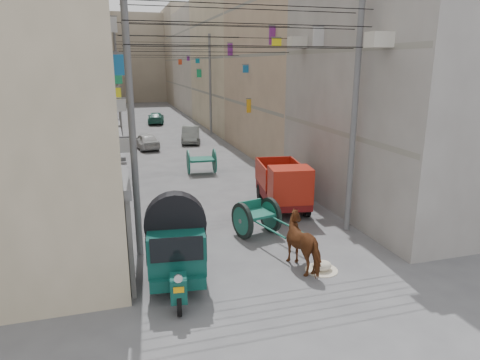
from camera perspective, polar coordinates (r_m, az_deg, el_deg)
name	(u,v)px	position (r m, az deg, el deg)	size (l,w,h in m)	color
ground	(340,353)	(9.64, 13.16, -21.54)	(140.00, 140.00, 0.00)	#4E4E51
building_row_left	(61,55)	(40.93, -22.72, 15.15)	(8.00, 62.00, 14.00)	#C8B597
building_row_right	(241,56)	(42.50, 0.12, 16.24)	(8.00, 62.00, 14.00)	#9D9893
end_cap_building	(136,59)	(72.73, -13.68, 15.44)	(22.00, 10.00, 13.00)	gray
shutters_left	(123,174)	(17.50, -15.39, 0.74)	(0.18, 14.40, 2.88)	#4A4A4F
signboards	(178,100)	(28.65, -8.33, 10.51)	(8.22, 40.52, 5.67)	#0D7793
ac_units	(337,13)	(16.33, 12.81, 20.95)	(0.70, 6.55, 3.35)	beige
utility_poles	(190,96)	(24.02, -6.71, 11.05)	(7.40, 22.20, 8.00)	#5F5F61
overhead_cables	(197,41)	(21.43, -5.69, 17.99)	(7.40, 22.52, 1.12)	black
auto_rickshaw	(176,245)	(11.36, -8.49, -8.59)	(1.81, 2.85, 1.96)	black
tonga_cart	(257,217)	(14.68, 2.24, -4.97)	(1.68, 2.90, 1.23)	black
mini_truck	(285,188)	(16.99, 5.98, -1.11)	(2.07, 3.73, 1.99)	black
second_cart	(201,161)	(22.99, -5.17, 2.58)	(1.56, 1.40, 1.31)	#135646
feed_sack	(322,266)	(12.65, 10.83, -11.15)	(0.58, 0.46, 0.29)	beige
horse	(306,243)	(12.49, 8.75, -8.26)	(0.83, 1.82, 1.53)	brown
distant_car_white	(146,141)	(30.45, -12.41, 5.13)	(1.30, 3.24, 1.10)	#B8B8B8
distant_car_grey	(191,135)	(32.37, -6.60, 6.04)	(1.26, 3.61, 1.19)	slate
distant_car_green	(156,118)	(43.41, -11.15, 8.11)	(1.52, 3.74, 1.09)	#205F51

